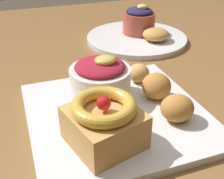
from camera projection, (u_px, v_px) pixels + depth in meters
The scene contains 10 objects.
dining_table at pixel (95, 102), 0.65m from camera, with size 1.38×1.06×0.73m.
front_plate at pixel (116, 114), 0.45m from camera, with size 0.27×0.27×0.01m, color white.
cake_slice at pixel (104, 122), 0.37m from camera, with size 0.11×0.11×0.07m.
berry_ramekin at pixel (100, 79), 0.47m from camera, with size 0.10×0.10×0.07m.
fritter_front at pixel (156, 86), 0.47m from camera, with size 0.05×0.05×0.04m, color #BC7F38.
fritter_middle at pixel (177, 108), 0.42m from camera, with size 0.05×0.05×0.04m, color #BC7F38.
fritter_back at pixel (139, 73), 0.52m from camera, with size 0.04×0.04×0.03m, color tan.
back_plate at pixel (137, 38), 0.74m from camera, with size 0.25×0.25×0.01m, color white.
back_ramekin at pixel (139, 20), 0.74m from camera, with size 0.08×0.08×0.08m.
back_pastry at pixel (156, 34), 0.71m from camera, with size 0.06×0.06×0.03m, color #C68E47.
Camera 1 is at (-0.15, -0.53, 1.00)m, focal length 46.42 mm.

